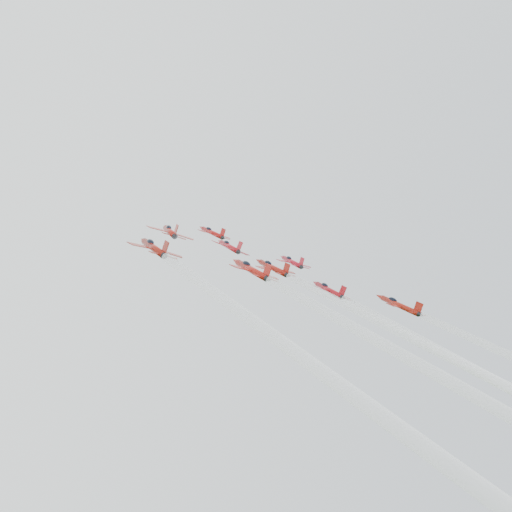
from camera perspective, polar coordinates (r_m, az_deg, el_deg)
jet_lead at (r=147.04m, az=-4.41°, el=2.38°), size 9.58×11.92×8.70m
jet_row2_left at (r=120.45m, az=-8.64°, el=2.47°), size 10.32×12.84×9.37m
jet_row2_center at (r=126.19m, az=-2.72°, el=0.98°), size 9.60×11.94×8.72m
jet_row2_right at (r=136.00m, az=3.58°, el=-0.56°), size 9.23×11.48×8.38m
jet_center at (r=77.82m, az=16.64°, el=-9.22°), size 9.11×81.74×58.07m
jet_rear_farleft at (r=50.92m, az=3.43°, el=-10.29°), size 9.33×83.72×59.48m
jet_rear_left at (r=62.11m, az=18.94°, el=-12.58°), size 10.00×89.69×63.72m
jet_rear_right at (r=77.37m, az=24.02°, el=-11.73°), size 8.48×76.09×54.06m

